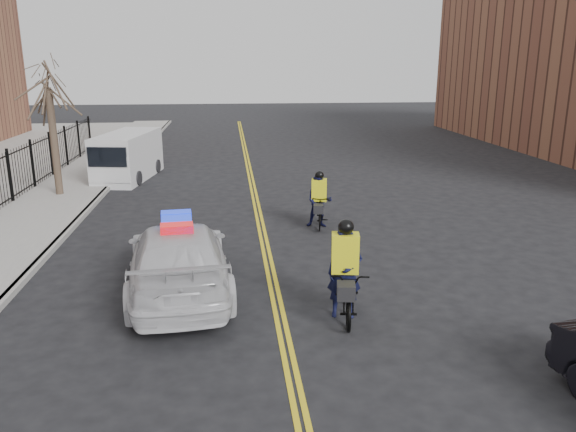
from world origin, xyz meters
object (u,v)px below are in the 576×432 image
(police_cruiser, at_px, (179,258))
(cargo_van, at_px, (127,157))
(cyclist_far, at_px, (319,205))
(cyclist_near, at_px, (344,283))

(police_cruiser, height_order, cargo_van, cargo_van)
(police_cruiser, distance_m, cyclist_far, 6.33)
(cyclist_near, relative_size, cyclist_far, 1.20)
(cyclist_near, bearing_deg, police_cruiser, 163.47)
(police_cruiser, height_order, cyclist_near, cyclist_near)
(police_cruiser, xyz_separation_m, cyclist_near, (3.51, -1.70, -0.08))
(cyclist_near, distance_m, cyclist_far, 6.60)
(cyclist_near, bearing_deg, cyclist_far, 94.71)
(cargo_van, bearing_deg, cyclist_near, -55.79)
(cargo_van, bearing_deg, cyclist_far, -39.07)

